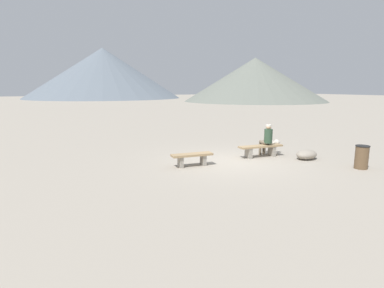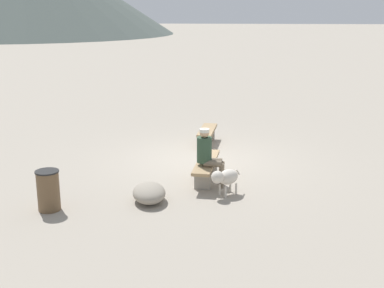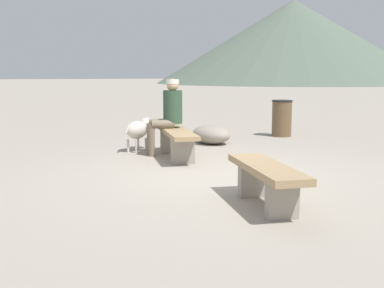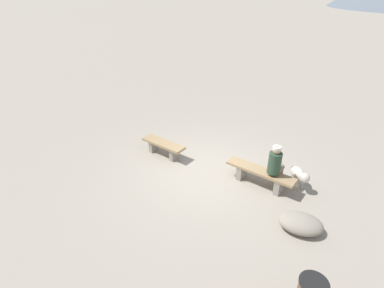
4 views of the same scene
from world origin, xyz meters
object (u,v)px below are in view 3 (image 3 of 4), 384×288
Objects in this scene: bench_left at (266,177)px; boulder at (211,134)px; bench_right at (176,138)px; trash_bin at (282,118)px; seated_person at (168,111)px; dog at (139,129)px.

bench_left reaches higher than boulder.
trash_bin reaches higher than bench_right.
seated_person is at bearing 7.98° from bench_left.
bench_right is at bearing -108.46° from dog.
bench_left is 3.55m from seated_person.
bench_left is at bearing 168.11° from boulder.
seated_person is 3.50m from trash_bin.
bench_right is 0.56m from seated_person.
dog is 0.67× the size of boulder.
bench_left is 2.37× the size of dog.
seated_person reaches higher than bench_right.
dog is (0.92, 0.46, 0.07)m from bench_right.
seated_person reaches higher than dog.
trash_bin is at bearing -24.28° from bench_left.
seated_person is 1.38× the size of boulder.
bench_right is (3.17, 0.15, 0.01)m from bench_left.
bench_right is 1.45× the size of seated_person.
dog is (4.09, 0.61, 0.08)m from bench_left.
dog is (0.57, 0.41, -0.36)m from seated_person.
trash_bin is (2.00, -3.01, 0.08)m from bench_right.
bench_left is 1.59× the size of boulder.
seated_person is 1.67m from boulder.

